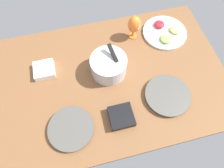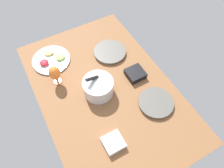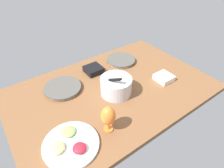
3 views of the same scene
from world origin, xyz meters
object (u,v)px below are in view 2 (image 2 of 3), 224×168
at_px(square_bowl_white, 113,142).
at_px(square_bowl_black, 135,73).
at_px(mixing_bowl, 98,87).
at_px(dinner_plate_right, 110,52).
at_px(hurricane_glass_orange, 55,73).
at_px(fruit_platter, 51,59).
at_px(dinner_plate_left, 156,103).

bearing_deg(square_bowl_white, square_bowl_black, -46.30).
bearing_deg(mixing_bowl, dinner_plate_right, -40.74).
bearing_deg(square_bowl_black, square_bowl_white, 133.70).
bearing_deg(square_bowl_black, mixing_bowl, 89.64).
relative_size(mixing_bowl, square_bowl_black, 1.65).
bearing_deg(square_bowl_white, mixing_bowl, -13.45).
height_order(dinner_plate_right, hurricane_glass_orange, hurricane_glass_orange).
bearing_deg(dinner_plate_right, hurricane_glass_orange, 97.65).
relative_size(mixing_bowl, hurricane_glass_orange, 1.25).
height_order(fruit_platter, square_bowl_black, same).
distance_m(dinner_plate_left, square_bowl_white, 0.46).
relative_size(mixing_bowl, fruit_platter, 0.72).
height_order(mixing_bowl, hurricane_glass_orange, mixing_bowl).
bearing_deg(square_bowl_black, dinner_plate_right, 11.76).
relative_size(dinner_plate_right, square_bowl_white, 2.15).
distance_m(dinner_plate_left, hurricane_glass_orange, 0.83).
bearing_deg(fruit_platter, square_bowl_black, -131.47).
xyz_separation_m(hurricane_glass_orange, square_bowl_white, (-0.68, -0.15, -0.10)).
height_order(dinner_plate_right, square_bowl_white, square_bowl_white).
xyz_separation_m(dinner_plate_right, fruit_platter, (0.18, 0.50, -0.00)).
bearing_deg(dinner_plate_left, fruit_platter, 34.71).
distance_m(dinner_plate_left, fruit_platter, 0.99).
xyz_separation_m(fruit_platter, square_bowl_black, (-0.50, -0.57, 0.01)).
bearing_deg(mixing_bowl, fruit_platter, 24.03).
bearing_deg(square_bowl_black, fruit_platter, 48.53).
height_order(dinner_plate_left, square_bowl_white, square_bowl_white).
xyz_separation_m(mixing_bowl, square_bowl_black, (-0.00, -0.35, -0.04)).
distance_m(dinner_plate_right, square_bowl_black, 0.33).
relative_size(fruit_platter, square_bowl_black, 2.29).
relative_size(fruit_platter, hurricane_glass_orange, 1.74).
relative_size(dinner_plate_right, mixing_bowl, 1.22).
bearing_deg(square_bowl_white, dinner_plate_left, -75.23).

